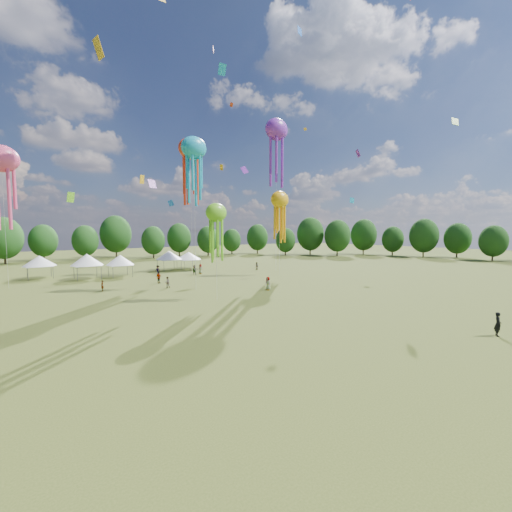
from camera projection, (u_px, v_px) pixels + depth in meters
ground at (415, 354)px, 22.27m from camera, size 300.00×300.00×0.00m
observer_main at (498, 324)px, 26.00m from camera, size 0.86×0.78×1.96m
spectator_near at (167, 282)px, 47.87m from camera, size 0.85×0.68×1.68m
spectators_far at (198, 272)px, 58.84m from camera, size 32.97×26.53×1.93m
festival_tents at (127, 258)px, 63.17m from camera, size 33.32×11.60×4.46m
show_kites at (202, 165)px, 57.15m from camera, size 50.37×28.36×31.67m
small_kites at (172, 103)px, 54.11m from camera, size 75.10×62.60×44.68m
treeline at (117, 240)px, 69.01m from camera, size 201.57×95.24×13.43m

